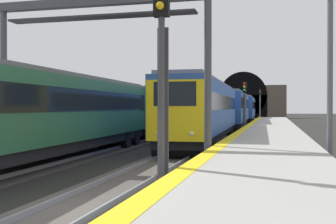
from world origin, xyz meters
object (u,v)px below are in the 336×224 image
(train_adjacent_platform, at_px, (130,110))
(catenary_mast_near, at_px, (157,98))
(railway_signal_mid, at_px, (245,102))
(overhead_signal_gantry, at_px, (99,37))
(catenary_mast_far, at_px, (329,72))
(railway_signal_far, at_px, (260,101))
(railway_signal_near, at_px, (162,78))
(train_main_approaching, at_px, (233,108))

(train_adjacent_platform, bearing_deg, catenary_mast_near, 10.84)
(train_adjacent_platform, xyz_separation_m, railway_signal_mid, (13.18, -6.67, 0.70))
(railway_signal_mid, xyz_separation_m, overhead_signal_gantry, (-24.01, 4.22, 2.32))
(train_adjacent_platform, relative_size, catenary_mast_far, 5.73)
(railway_signal_far, distance_m, overhead_signal_gantry, 68.59)
(catenary_mast_near, bearing_deg, railway_signal_far, -25.45)
(railway_signal_far, bearing_deg, railway_signal_near, 0.00)
(train_adjacent_platform, distance_m, railway_signal_mid, 14.78)
(railway_signal_far, bearing_deg, train_main_approaching, -2.75)
(train_adjacent_platform, height_order, overhead_signal_gantry, overhead_signal_gantry)
(railway_signal_mid, distance_m, catenary_mast_near, 21.32)
(train_main_approaching, xyz_separation_m, railway_signal_near, (-37.60, -1.77, 0.81))
(train_adjacent_platform, distance_m, catenary_mast_near, 30.66)
(train_main_approaching, distance_m, catenary_mast_far, 30.90)
(overhead_signal_gantry, height_order, catenary_mast_far, catenary_mast_far)
(railway_signal_mid, xyz_separation_m, catenary_mast_far, (-22.51, -4.75, 0.85))
(train_adjacent_platform, height_order, railway_signal_mid, railway_signal_mid)
(train_main_approaching, xyz_separation_m, catenary_mast_near, (9.10, 11.40, 1.35))
(overhead_signal_gantry, bearing_deg, catenary_mast_near, 12.39)
(train_main_approaching, relative_size, overhead_signal_gantry, 6.43)
(train_main_approaching, bearing_deg, railway_signal_near, 1.34)
(train_main_approaching, bearing_deg, catenary_mast_near, -129.93)
(railway_signal_far, bearing_deg, catenary_mast_far, 4.06)
(train_adjacent_platform, distance_m, railway_signal_far, 58.00)
(railway_signal_near, bearing_deg, train_main_approaching, -177.31)
(railway_signal_mid, relative_size, railway_signal_far, 0.80)
(train_main_approaching, bearing_deg, railway_signal_far, 175.89)
(railway_signal_near, relative_size, catenary_mast_far, 0.73)
(train_main_approaching, bearing_deg, railway_signal_mid, 11.66)
(railway_signal_mid, bearing_deg, overhead_signal_gantry, -9.96)
(railway_signal_far, relative_size, overhead_signal_gantry, 0.66)
(railway_signal_mid, height_order, catenary_mast_far, catenary_mast_far)
(train_main_approaching, relative_size, train_adjacent_platform, 1.40)
(railway_signal_mid, bearing_deg, railway_signal_near, 0.00)
(overhead_signal_gantry, distance_m, catenary_mast_far, 9.21)
(catenary_mast_near, xyz_separation_m, catenary_mast_far, (-39.27, -17.92, 0.11))
(train_main_approaching, xyz_separation_m, train_adjacent_platform, (-20.83, 4.90, -0.09))
(railway_signal_near, bearing_deg, railway_signal_far, -180.00)
(train_adjacent_platform, height_order, catenary_mast_far, catenary_mast_far)
(train_adjacent_platform, xyz_separation_m, catenary_mast_near, (29.93, 6.51, 1.44))
(train_main_approaching, distance_m, overhead_signal_gantry, 31.89)
(railway_signal_mid, relative_size, catenary_mast_near, 0.68)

